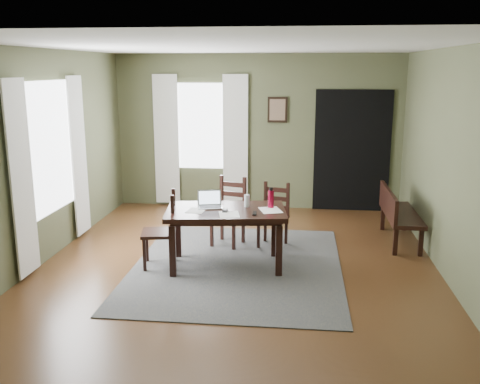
# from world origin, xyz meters

# --- Properties ---
(ground) EXTENTS (5.00, 6.00, 0.01)m
(ground) POSITION_xyz_m (0.00, 0.00, -0.01)
(ground) COLOR #492C16
(room_shell) EXTENTS (5.02, 6.02, 2.71)m
(room_shell) POSITION_xyz_m (0.00, 0.00, 1.80)
(room_shell) COLOR #4E5336
(room_shell) RESTS_ON ground
(rug) EXTENTS (2.60, 3.20, 0.01)m
(rug) POSITION_xyz_m (0.00, 0.00, 0.01)
(rug) COLOR #3D3D3D
(rug) RESTS_ON ground
(dining_table) EXTENTS (1.57, 1.06, 0.73)m
(dining_table) POSITION_xyz_m (-0.14, -0.00, 0.65)
(dining_table) COLOR black
(dining_table) RESTS_ON rug
(chair_end) EXTENTS (0.49, 0.49, 0.96)m
(chair_end) POSITION_xyz_m (-0.93, -0.09, 0.47)
(chair_end) COLOR black
(chair_end) RESTS_ON rug
(chair_back_left) EXTENTS (0.52, 0.52, 0.95)m
(chair_back_left) POSITION_xyz_m (-0.22, 0.87, 0.47)
(chair_back_left) COLOR black
(chair_back_left) RESTS_ON rug
(chair_back_right) EXTENTS (0.47, 0.47, 0.88)m
(chair_back_right) POSITION_xyz_m (0.41, 0.88, 0.43)
(chair_back_right) COLOR black
(chair_back_right) RESTS_ON rug
(bench) EXTENTS (0.44, 1.36, 0.77)m
(bench) POSITION_xyz_m (2.15, 1.24, 0.46)
(bench) COLOR black
(bench) RESTS_ON ground
(laptop) EXTENTS (0.35, 0.30, 0.21)m
(laptop) POSITION_xyz_m (-0.36, 0.10, 0.80)
(laptop) COLOR #B7B7BC
(laptop) RESTS_ON dining_table
(computer_mouse) EXTENTS (0.06, 0.10, 0.03)m
(computer_mouse) POSITION_xyz_m (-0.14, -0.12, 0.76)
(computer_mouse) COLOR #3F3F42
(computer_mouse) RESTS_ON dining_table
(tv_remote) EXTENTS (0.05, 0.16, 0.02)m
(tv_remote) POSITION_xyz_m (0.23, -0.17, 0.75)
(tv_remote) COLOR black
(tv_remote) RESTS_ON dining_table
(drinking_glass) EXTENTS (0.09, 0.09, 0.15)m
(drinking_glass) POSITION_xyz_m (0.10, 0.16, 0.82)
(drinking_glass) COLOR silver
(drinking_glass) RESTS_ON dining_table
(water_bottle) EXTENTS (0.09, 0.09, 0.26)m
(water_bottle) POSITION_xyz_m (0.41, 0.15, 0.86)
(water_bottle) COLOR #A70C2F
(water_bottle) RESTS_ON dining_table
(paper_a) EXTENTS (0.24, 0.29, 0.00)m
(paper_a) POSITION_xyz_m (-0.49, -0.10, 0.75)
(paper_a) COLOR white
(paper_a) RESTS_ON dining_table
(paper_d) EXTENTS (0.33, 0.37, 0.00)m
(paper_d) POSITION_xyz_m (0.41, 0.02, 0.75)
(paper_d) COLOR white
(paper_d) RESTS_ON dining_table
(paper_e) EXTENTS (0.29, 0.35, 0.00)m
(paper_e) POSITION_xyz_m (-0.07, -0.23, 0.75)
(paper_e) COLOR white
(paper_e) RESTS_ON dining_table
(window_left) EXTENTS (0.01, 1.30, 1.70)m
(window_left) POSITION_xyz_m (-2.47, 0.20, 1.45)
(window_left) COLOR white
(window_left) RESTS_ON ground
(window_back) EXTENTS (1.00, 0.01, 1.50)m
(window_back) POSITION_xyz_m (-1.00, 2.97, 1.45)
(window_back) COLOR white
(window_back) RESTS_ON ground
(curtain_left_near) EXTENTS (0.03, 0.48, 2.30)m
(curtain_left_near) POSITION_xyz_m (-2.44, -0.62, 1.20)
(curtain_left_near) COLOR silver
(curtain_left_near) RESTS_ON ground
(curtain_left_far) EXTENTS (0.03, 0.48, 2.30)m
(curtain_left_far) POSITION_xyz_m (-2.44, 1.02, 1.20)
(curtain_left_far) COLOR silver
(curtain_left_far) RESTS_ON ground
(curtain_back_left) EXTENTS (0.44, 0.03, 2.30)m
(curtain_back_left) POSITION_xyz_m (-1.62, 2.94, 1.20)
(curtain_back_left) COLOR silver
(curtain_back_left) RESTS_ON ground
(curtain_back_right) EXTENTS (0.44, 0.03, 2.30)m
(curtain_back_right) POSITION_xyz_m (-0.38, 2.94, 1.20)
(curtain_back_right) COLOR silver
(curtain_back_right) RESTS_ON ground
(framed_picture) EXTENTS (0.34, 0.03, 0.44)m
(framed_picture) POSITION_xyz_m (0.35, 2.97, 1.75)
(framed_picture) COLOR black
(framed_picture) RESTS_ON ground
(doorway_back) EXTENTS (1.30, 0.03, 2.10)m
(doorway_back) POSITION_xyz_m (1.65, 2.97, 1.05)
(doorway_back) COLOR black
(doorway_back) RESTS_ON ground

